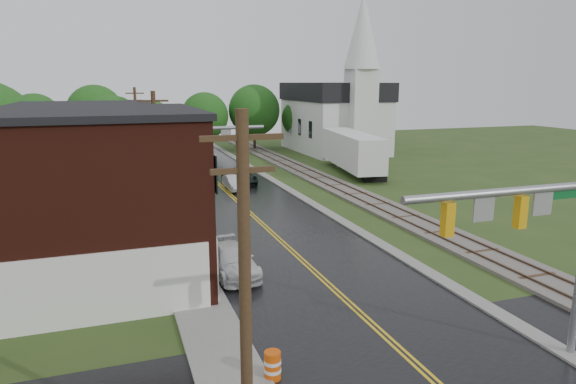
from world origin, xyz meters
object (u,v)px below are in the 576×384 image
pickup_white (232,260)px  utility_pole_b (157,161)px  tree_left_c (58,139)px  suv_dark (240,176)px  church (338,109)px  utility_pole_c (137,130)px  traffic_signal_near (537,226)px  utility_pole_a (245,301)px  construction_barrel (273,366)px  semi_trailer (352,150)px  sedan_silver (234,183)px  tree_left_e (115,128)px  traffic_signal_far (197,145)px  brick_building (45,201)px

pickup_white → utility_pole_b: bearing=105.2°
tree_left_c → suv_dark: (15.76, -3.70, -3.77)m
church → utility_pole_c: 28.54m
traffic_signal_near → utility_pole_a: size_ratio=0.82×
construction_barrel → suv_dark: bearing=78.0°
suv_dark → pickup_white: suv_dark is taller
suv_dark → construction_barrel: suv_dark is taller
tree_left_c → suv_dark: bearing=-13.2°
utility_pole_b → semi_trailer: utility_pole_b is taller
utility_pole_a → sedan_silver: (7.60, 33.69, -4.06)m
tree_left_e → pickup_white: 32.85m
traffic_signal_far → semi_trailer: size_ratio=0.52×
church → pickup_white: church is taller
brick_building → semi_trailer: 35.78m
church → tree_left_e: size_ratio=2.45×
traffic_signal_near → semi_trailer: (11.17, 36.28, -2.48)m
church → traffic_signal_far: (-23.47, -26.74, -0.86)m
traffic_signal_far → tree_left_c: bearing=128.8°
sedan_silver → traffic_signal_far: bearing=-122.7°
traffic_signal_near → tree_left_c: size_ratio=0.96×
traffic_signal_far → construction_barrel: bearing=-93.6°
brick_building → sedan_silver: size_ratio=3.57×
utility_pole_c → semi_trailer: 22.31m
utility_pole_b → pickup_white: utility_pole_b is taller
utility_pole_c → sedan_silver: size_ratio=2.25×
church → utility_pole_c: size_ratio=2.22×
church → tree_left_e: bearing=-164.8°
utility_pole_c → suv_dark: bearing=-41.9°
utility_pole_c → pickup_white: (2.75, -30.34, -4.01)m
brick_building → traffic_signal_far: size_ratio=1.95×
traffic_signal_far → pickup_white: size_ratio=1.49×
utility_pole_b → tree_left_e: (-2.05, 23.90, 0.09)m
semi_trailer → utility_pole_b: bearing=-142.8°
traffic_signal_far → construction_barrel: size_ratio=7.52×
sedan_silver → semi_trailer: 14.70m
sedan_silver → construction_barrel: size_ratio=4.11×
traffic_signal_far → utility_pole_b: utility_pole_b is taller
traffic_signal_near → utility_pole_a: 10.47m
church → traffic_signal_near: size_ratio=2.72×
traffic_signal_far → utility_pole_b: size_ratio=0.82×
traffic_signal_near → traffic_signal_far: (-6.94, 25.00, 0.01)m
suv_dark → semi_trailer: 13.02m
utility_pole_b → semi_trailer: size_ratio=0.64×
brick_building → sedan_silver: brick_building is taller
traffic_signal_near → traffic_signal_far: size_ratio=1.00×
brick_building → tree_left_c: bearing=93.1°
tree_left_c → tree_left_e: 7.82m
tree_left_c → utility_pole_a: bearing=-80.0°
brick_building → semi_trailer: bearing=40.6°
traffic_signal_near → sedan_silver: traffic_signal_near is taller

